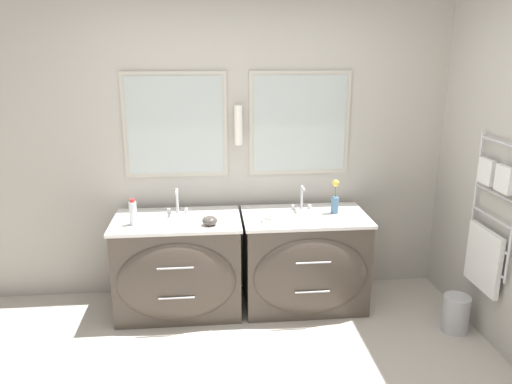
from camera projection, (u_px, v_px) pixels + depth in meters
name	position (u px, v px, depth m)	size (l,w,h in m)	color
wall_back	(241.00, 143.00, 4.18)	(5.05, 0.15, 2.60)	#B2ADA3
wall_right	(506.00, 166.00, 3.42)	(0.13, 3.54, 2.60)	#B2ADA3
vanity_left	(178.00, 266.00, 3.98)	(1.00, 0.68, 0.78)	#4C4238
vanity_right	(305.00, 261.00, 4.07)	(1.00, 0.68, 0.78)	#4C4238
faucet_left	(177.00, 201.00, 4.03)	(0.17, 0.13, 0.20)	silver
faucet_right	(302.00, 198.00, 4.12)	(0.17, 0.13, 0.20)	silver
toiletry_bottle	(133.00, 213.00, 3.76)	(0.06, 0.06, 0.20)	silver
amenity_bowl	(210.00, 221.00, 3.77)	(0.12, 0.12, 0.07)	#4C4742
flower_vase	(335.00, 200.00, 4.02)	(0.06, 0.06, 0.28)	teal
soap_dish	(269.00, 220.00, 3.85)	(0.11, 0.08, 0.04)	white
waste_bin	(456.00, 313.00, 3.77)	(0.20, 0.20, 0.28)	#B7B7BC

